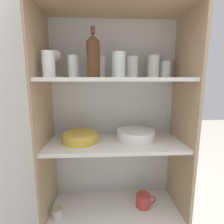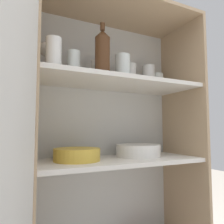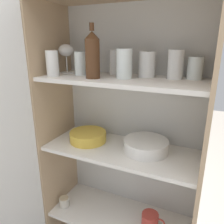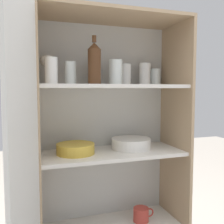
{
  "view_description": "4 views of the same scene",
  "coord_description": "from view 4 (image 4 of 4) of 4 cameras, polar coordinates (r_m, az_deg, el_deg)",
  "views": [
    {
      "loc": [
        -0.07,
        -0.84,
        1.17
      ],
      "look_at": [
        -0.02,
        0.15,
        0.99
      ],
      "focal_mm": 28.0,
      "sensor_mm": 36.0,
      "label": 1
    },
    {
      "loc": [
        -0.5,
        -0.79,
        0.94
      ],
      "look_at": [
        -0.04,
        0.16,
        1.03
      ],
      "focal_mm": 35.0,
      "sensor_mm": 36.0,
      "label": 2
    },
    {
      "loc": [
        0.4,
        -0.82,
        1.35
      ],
      "look_at": [
        -0.04,
        0.16,
        1.01
      ],
      "focal_mm": 35.0,
      "sensor_mm": 36.0,
      "label": 3
    },
    {
      "loc": [
        -0.47,
        -1.23,
        1.16
      ],
      "look_at": [
        0.0,
        0.16,
        1.03
      ],
      "focal_mm": 42.0,
      "sensor_mm": 36.0,
      "label": 4
    }
  ],
  "objects": [
    {
      "name": "cupboard_back_panel",
      "position": [
        1.68,
        -1.93,
        -8.22
      ],
      "size": [
        0.84,
        0.02,
        1.55
      ],
      "primitive_type": "cube",
      "color": "silver",
      "rests_on": "ground_plane"
    },
    {
      "name": "cupboard_top_panel",
      "position": [
        1.53,
        -0.04,
        20.05
      ],
      "size": [
        0.84,
        0.37,
        0.02
      ],
      "primitive_type": "cube",
      "color": "tan",
      "rests_on": "cupboard_side_left"
    },
    {
      "name": "wine_bottle",
      "position": [
        1.38,
        -3.86,
        10.58
      ],
      "size": [
        0.07,
        0.07,
        0.25
      ],
      "color": "#4C2D19",
      "rests_on": "shelf_board_upper"
    },
    {
      "name": "plate_stack_white",
      "position": [
        1.58,
        4.16,
        -6.84
      ],
      "size": [
        0.23,
        0.23,
        0.06
      ],
      "color": "white",
      "rests_on": "shelf_board_middle"
    },
    {
      "name": "coffee_mug_primary",
      "position": [
        1.72,
        6.4,
        -21.3
      ],
      "size": [
        0.13,
        0.09,
        0.08
      ],
      "color": "#BC3D33",
      "rests_on": "shelf_board_lower"
    },
    {
      "name": "tumbler_glass_0",
      "position": [
        1.64,
        7.12,
        8.18
      ],
      "size": [
        0.07,
        0.07,
        0.13
      ],
      "color": "white",
      "rests_on": "shelf_board_upper"
    },
    {
      "name": "tumbler_glass_4",
      "position": [
        1.42,
        -9.06,
        8.38
      ],
      "size": [
        0.06,
        0.06,
        0.12
      ],
      "color": "white",
      "rests_on": "shelf_board_upper"
    },
    {
      "name": "wine_glass_0",
      "position": [
        1.45,
        -13.8,
        10.43
      ],
      "size": [
        0.08,
        0.08,
        0.16
      ],
      "color": "white",
      "rests_on": "shelf_board_upper"
    },
    {
      "name": "cupboard_side_right",
      "position": [
        1.7,
        13.42,
        -8.27
      ],
      "size": [
        0.02,
        0.37,
        1.55
      ],
      "primitive_type": "cube",
      "color": "tan",
      "rests_on": "ground_plane"
    },
    {
      "name": "shelf_board_upper",
      "position": [
        1.48,
        -0.04,
        5.61
      ],
      "size": [
        0.81,
        0.33,
        0.02
      ],
      "primitive_type": "cube",
      "color": "silver"
    },
    {
      "name": "tumbler_glass_1",
      "position": [
        1.7,
        9.29,
        7.52
      ],
      "size": [
        0.07,
        0.07,
        0.1
      ],
      "color": "white",
      "rests_on": "shelf_board_upper"
    },
    {
      "name": "tumbler_glass_5",
      "position": [
        1.48,
        0.77,
        8.66
      ],
      "size": [
        0.08,
        0.08,
        0.14
      ],
      "color": "white",
      "rests_on": "shelf_board_upper"
    },
    {
      "name": "tumbler_glass_6",
      "position": [
        1.55,
        -3.97,
        8.27
      ],
      "size": [
        0.06,
        0.06,
        0.13
      ],
      "color": "white",
      "rests_on": "shelf_board_upper"
    },
    {
      "name": "cupboard_side_left",
      "position": [
        1.45,
        -15.93,
        -10.58
      ],
      "size": [
        0.02,
        0.37,
        1.55
      ],
      "primitive_type": "cube",
      "color": "tan",
      "rests_on": "ground_plane"
    },
    {
      "name": "tumbler_glass_2",
      "position": [
        1.59,
        2.66,
        8.16
      ],
      "size": [
        0.08,
        0.08,
        0.12
      ],
      "color": "white",
      "rests_on": "shelf_board_upper"
    },
    {
      "name": "mixing_bowl_large",
      "position": [
        1.47,
        -7.95,
        -7.81
      ],
      "size": [
        0.21,
        0.21,
        0.06
      ],
      "color": "gold",
      "rests_on": "shelf_board_middle"
    },
    {
      "name": "cupboard_door",
      "position": [
        1.08,
        -18.27,
        -16.06
      ],
      "size": [
        0.12,
        0.41,
        1.55
      ],
      "color": "silver",
      "rests_on": "ground_plane"
    },
    {
      "name": "tumbler_glass_3",
      "position": [
        1.32,
        -13.1,
        8.76
      ],
      "size": [
        0.06,
        0.06,
        0.13
      ],
      "color": "white",
      "rests_on": "shelf_board_upper"
    },
    {
      "name": "shelf_board_middle",
      "position": [
        1.52,
        -0.04,
        -8.95
      ],
      "size": [
        0.81,
        0.33,
        0.02
      ],
      "primitive_type": "cube",
      "color": "silver"
    }
  ]
}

